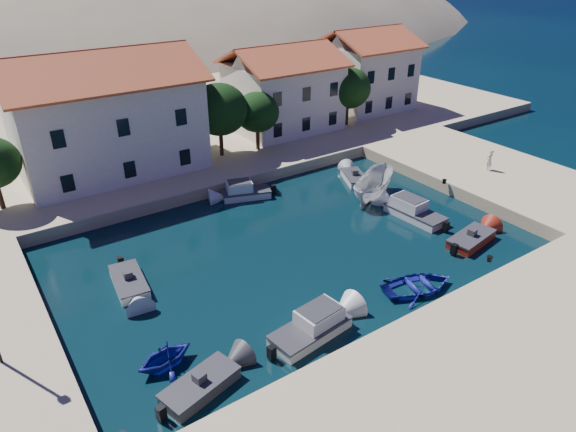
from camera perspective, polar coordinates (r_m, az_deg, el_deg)
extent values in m
plane|color=black|center=(27.97, 12.53, -12.42)|extent=(400.00, 400.00, 0.00)
cube|color=#CCB38C|center=(25.20, 22.88, -18.26)|extent=(52.00, 12.00, 1.00)
cube|color=#CCB38C|center=(47.34, 21.41, 4.48)|extent=(11.00, 20.00, 1.00)
cube|color=#CCB38C|center=(57.69, -14.07, 9.63)|extent=(80.00, 36.00, 1.00)
ellipsoid|color=gray|center=(158.66, -14.29, 11.42)|extent=(220.00, 176.00, 99.00)
cube|color=beige|center=(45.05, -19.46, 9.49)|extent=(14.00, 9.00, 7.50)
pyramid|color=#9C4B23|center=(43.90, -20.49, 15.48)|extent=(14.70, 9.45, 2.20)
cube|color=beige|center=(53.22, -0.55, 13.16)|extent=(10.00, 8.00, 6.50)
pyramid|color=#9C4B23|center=(52.32, -0.57, 17.56)|extent=(10.50, 8.40, 1.80)
cube|color=beige|center=(61.18, 8.62, 15.06)|extent=(9.00, 8.00, 7.00)
pyramid|color=#9C4B23|center=(60.37, 8.93, 19.12)|extent=(9.45, 8.40, 1.80)
cylinder|color=#382314|center=(46.50, -7.45, 8.46)|extent=(0.36, 0.36, 3.00)
ellipsoid|color=black|center=(45.68, -7.66, 11.66)|extent=(5.00, 5.00, 4.50)
cylinder|color=#382314|center=(47.75, -3.39, 8.86)|extent=(0.36, 0.36, 2.50)
ellipsoid|color=black|center=(47.07, -3.47, 11.45)|extent=(4.00, 4.00, 3.60)
cylinder|color=#382314|center=(54.94, 6.56, 11.43)|extent=(0.36, 0.36, 2.75)
ellipsoid|color=black|center=(54.30, 6.70, 13.93)|extent=(4.60, 4.60, 4.14)
cylinder|color=black|center=(33.09, 21.49, -4.48)|extent=(0.36, 0.36, 0.30)
cylinder|color=black|center=(42.69, 16.97, 3.68)|extent=(0.36, 0.36, 0.30)
cube|color=#35343A|center=(24.57, -9.71, -18.20)|extent=(3.85, 2.45, 0.90)
cube|color=#35343A|center=(24.33, -9.77, -17.66)|extent=(3.94, 2.51, 0.10)
cube|color=#35343A|center=(24.18, -9.81, -17.30)|extent=(0.61, 0.61, 0.50)
cube|color=silver|center=(26.95, 2.49, -12.75)|extent=(4.49, 2.36, 0.90)
cube|color=#35343A|center=(26.74, 2.51, -12.21)|extent=(4.60, 2.41, 0.10)
cube|color=silver|center=(26.50, 2.52, -11.60)|extent=(2.45, 1.83, 0.90)
imported|color=navy|center=(31.15, 14.18, -7.93)|extent=(4.96, 4.07, 0.90)
cube|color=maroon|center=(36.64, 19.66, -2.50)|extent=(3.91, 2.24, 0.90)
cube|color=#35343A|center=(36.49, 19.74, -2.05)|extent=(4.00, 2.28, 0.10)
cube|color=#35343A|center=(36.38, 19.79, -1.75)|extent=(0.58, 0.58, 0.50)
cube|color=silver|center=(38.77, 13.91, 0.11)|extent=(2.17, 4.60, 0.90)
cube|color=#35343A|center=(38.62, 13.96, 0.54)|extent=(2.21, 4.71, 0.10)
cube|color=silver|center=(38.46, 14.02, 1.03)|extent=(1.73, 2.48, 0.90)
imported|color=silver|center=(41.36, 9.28, 2.03)|extent=(6.12, 4.56, 2.23)
cube|color=silver|center=(43.98, 7.38, 4.15)|extent=(2.74, 3.62, 0.90)
cube|color=#35343A|center=(43.85, 7.41, 4.55)|extent=(2.80, 3.71, 0.10)
cube|color=#35343A|center=(43.77, 7.43, 4.81)|extent=(0.66, 0.66, 0.50)
imported|color=navy|center=(26.19, -13.41, -15.88)|extent=(3.10, 2.78, 1.47)
cube|color=silver|center=(31.74, -17.22, -7.10)|extent=(2.03, 3.82, 0.90)
cube|color=#35343A|center=(31.56, -17.30, -6.61)|extent=(2.08, 3.91, 0.10)
cube|color=#35343A|center=(31.44, -17.36, -6.28)|extent=(0.55, 0.55, 0.50)
cube|color=silver|center=(40.89, -4.66, 2.40)|extent=(4.04, 2.70, 0.90)
cube|color=#35343A|center=(40.75, -4.68, 2.82)|extent=(4.13, 2.76, 0.10)
cube|color=silver|center=(40.60, -4.70, 3.29)|extent=(2.30, 1.91, 0.90)
imported|color=beige|center=(46.29, 21.48, 5.81)|extent=(0.67, 0.47, 1.77)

